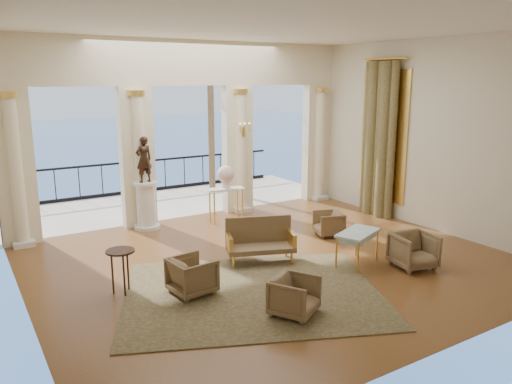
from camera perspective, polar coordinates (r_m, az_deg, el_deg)
floor at (r=10.08m, az=1.92°, el=-7.92°), size 9.00×9.00×0.00m
room_walls at (r=8.54m, az=6.26°, el=8.12°), size 9.00×9.00×9.00m
arcade at (r=12.81m, az=-7.61°, el=8.31°), size 9.00×0.56×4.50m
terrace at (r=15.04m, az=-10.42°, el=-1.29°), size 10.00×3.60×0.10m
balustrade at (r=16.41m, az=-12.54°, el=1.43°), size 9.00×0.06×1.03m
palm_tree at (r=16.15m, az=-5.29°, el=14.64°), size 2.00×2.00×4.50m
sea at (r=68.70m, az=-27.12°, el=3.44°), size 160.00×160.00×0.00m
curtain at (r=13.42m, az=13.80°, el=5.84°), size 0.33×1.40×4.09m
window_frame at (r=13.55m, az=14.38°, el=6.22°), size 0.04×1.60×3.40m
wall_sconce at (r=13.21m, az=-1.41°, el=7.01°), size 0.30×0.11×0.33m
rug at (r=8.66m, az=-0.38°, el=-11.45°), size 5.26×4.76×0.02m
armchair_a at (r=7.84m, az=4.43°, el=-11.59°), size 0.87×0.85×0.67m
armchair_b at (r=10.11m, az=17.59°, el=-6.21°), size 0.85×0.82×0.75m
armchair_c at (r=11.71m, az=8.31°, el=-3.46°), size 0.73×0.76×0.62m
armchair_d at (r=8.60m, az=-7.30°, el=-9.26°), size 0.72×0.75×0.70m
settee at (r=9.95m, az=0.44°, el=-5.51°), size 1.45×1.01×0.88m
game_table at (r=9.91m, az=11.56°, el=-4.84°), size 1.11×0.87×0.67m
pedestal at (r=12.35m, az=-12.43°, el=-1.60°), size 0.63×0.63×1.15m
statue at (r=12.12m, az=-12.69°, el=3.65°), size 0.43×0.31×1.09m
console_table at (r=12.67m, az=-3.45°, el=-0.21°), size 0.96×0.54×0.86m
urn at (r=12.58m, az=-3.48°, el=1.90°), size 0.44×0.44×0.58m
side_table at (r=8.70m, az=-15.23°, el=-7.12°), size 0.48×0.48×0.78m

